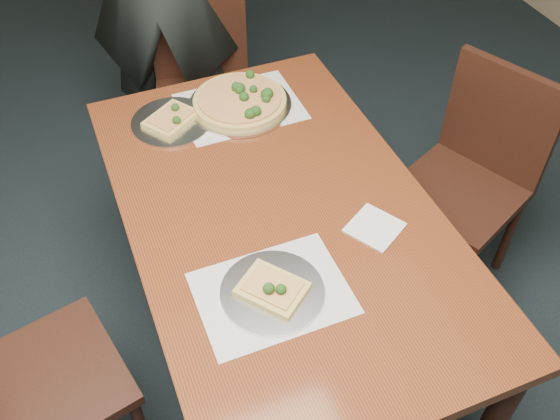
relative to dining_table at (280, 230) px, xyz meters
name	(u,v)px	position (x,y,z in m)	size (l,w,h in m)	color
room_shell	(149,107)	(-0.42, -0.70, 1.08)	(8.00, 8.00, 8.00)	tan
dining_table	(280,230)	(0.00, 0.00, 0.00)	(0.90, 1.50, 0.75)	#542310
chair_far	(202,80)	(0.06, 1.07, -0.14)	(0.52, 0.52, 0.91)	black
chair_left	(14,385)	(-0.86, -0.14, -0.14)	(0.50, 0.50, 0.91)	black
chair_right	(473,170)	(0.84, 0.13, -0.14)	(0.56, 0.56, 0.91)	black
placemat_main	(240,106)	(0.06, 0.53, 0.09)	(0.42, 0.32, 0.00)	white
placemat_near	(272,293)	(-0.13, -0.28, 0.09)	(0.40, 0.30, 0.00)	white
pizza_pan	(241,101)	(0.06, 0.53, 0.12)	(0.37, 0.37, 0.07)	silver
slice_plate_near	(272,290)	(-0.13, -0.28, 0.11)	(0.28, 0.28, 0.06)	silver
slice_plate_far	(172,120)	(-0.19, 0.53, 0.10)	(0.28, 0.28, 0.06)	silver
napkin	(375,227)	(0.23, -0.17, 0.09)	(0.14, 0.14, 0.01)	white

